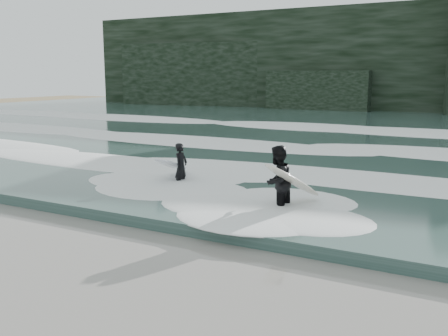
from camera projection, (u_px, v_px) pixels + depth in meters
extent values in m
plane|color=olive|center=(48.00, 274.00, 9.17)|extent=(120.00, 120.00, 0.00)
cube|color=#324C46|center=(375.00, 126.00, 34.28)|extent=(90.00, 52.00, 0.30)
cube|color=black|center=(415.00, 60.00, 48.12)|extent=(70.00, 9.00, 10.00)
ellipsoid|color=white|center=(253.00, 171.00, 16.90)|extent=(60.00, 3.20, 0.20)
ellipsoid|color=white|center=(317.00, 145.00, 22.96)|extent=(60.00, 4.00, 0.24)
ellipsoid|color=white|center=(362.00, 127.00, 30.76)|extent=(60.00, 4.80, 0.30)
imported|color=black|center=(181.00, 167.00, 15.74)|extent=(0.39, 0.57, 1.50)
ellipsoid|color=white|center=(171.00, 165.00, 15.96)|extent=(1.09, 2.35, 0.82)
imported|color=black|center=(277.00, 182.00, 12.70)|extent=(0.79, 0.97, 1.86)
ellipsoid|color=silver|center=(293.00, 181.00, 12.49)|extent=(1.27, 2.13, 1.20)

